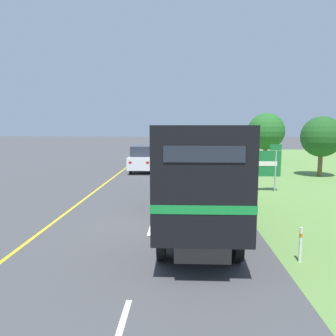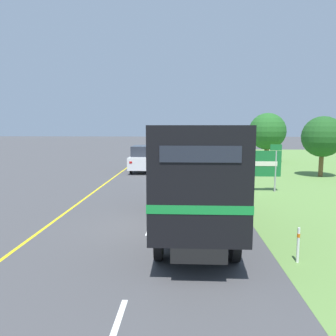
{
  "view_description": "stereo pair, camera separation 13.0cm",
  "coord_description": "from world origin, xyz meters",
  "px_view_note": "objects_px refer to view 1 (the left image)",
  "views": [
    {
      "loc": [
        1.07,
        -11.23,
        3.58
      ],
      "look_at": [
        0.3,
        7.21,
        1.2
      ],
      "focal_mm": 35.0,
      "sensor_mm": 36.0,
      "label": 1
    },
    {
      "loc": [
        1.2,
        -11.22,
        3.58
      ],
      "look_at": [
        0.3,
        7.21,
        1.2
      ],
      "focal_mm": 35.0,
      "sensor_mm": 36.0,
      "label": 2
    }
  ],
  "objects_px": {
    "highway_sign": "(264,164)",
    "delineator_post": "(301,244)",
    "lead_car_white": "(142,159)",
    "lead_car_white_ahead": "(189,147)",
    "roadside_tree_near": "(322,137)",
    "roadside_tree_mid": "(266,132)",
    "horse_trailer_truck": "(196,173)"
  },
  "relations": [
    {
      "from": "highway_sign",
      "to": "delineator_post",
      "type": "height_order",
      "value": "highway_sign"
    },
    {
      "from": "lead_car_white",
      "to": "lead_car_white_ahead",
      "type": "relative_size",
      "value": 1.02
    },
    {
      "from": "roadside_tree_near",
      "to": "roadside_tree_mid",
      "type": "relative_size",
      "value": 0.88
    },
    {
      "from": "horse_trailer_truck",
      "to": "roadside_tree_mid",
      "type": "bearing_deg",
      "value": 70.27
    },
    {
      "from": "lead_car_white_ahead",
      "to": "delineator_post",
      "type": "relative_size",
      "value": 4.71
    },
    {
      "from": "lead_car_white",
      "to": "delineator_post",
      "type": "relative_size",
      "value": 4.78
    },
    {
      "from": "roadside_tree_near",
      "to": "delineator_post",
      "type": "bearing_deg",
      "value": -113.94
    },
    {
      "from": "lead_car_white_ahead",
      "to": "roadside_tree_mid",
      "type": "height_order",
      "value": "roadside_tree_mid"
    },
    {
      "from": "horse_trailer_truck",
      "to": "lead_car_white_ahead",
      "type": "height_order",
      "value": "horse_trailer_truck"
    },
    {
      "from": "highway_sign",
      "to": "roadside_tree_mid",
      "type": "xyz_separation_m",
      "value": [
        3.83,
        14.88,
        1.51
      ]
    },
    {
      "from": "lead_car_white_ahead",
      "to": "roadside_tree_mid",
      "type": "distance_m",
      "value": 10.93
    },
    {
      "from": "horse_trailer_truck",
      "to": "highway_sign",
      "type": "distance_m",
      "value": 8.03
    },
    {
      "from": "roadside_tree_mid",
      "to": "delineator_post",
      "type": "relative_size",
      "value": 5.1
    },
    {
      "from": "horse_trailer_truck",
      "to": "delineator_post",
      "type": "distance_m",
      "value": 3.96
    },
    {
      "from": "horse_trailer_truck",
      "to": "lead_car_white_ahead",
      "type": "relative_size",
      "value": 1.89
    },
    {
      "from": "delineator_post",
      "to": "highway_sign",
      "type": "bearing_deg",
      "value": 81.94
    },
    {
      "from": "horse_trailer_truck",
      "to": "highway_sign",
      "type": "xyz_separation_m",
      "value": [
        4.0,
        6.95,
        -0.48
      ]
    },
    {
      "from": "horse_trailer_truck",
      "to": "roadside_tree_near",
      "type": "bearing_deg",
      "value": 53.33
    },
    {
      "from": "lead_car_white_ahead",
      "to": "lead_car_white",
      "type": "bearing_deg",
      "value": -105.13
    },
    {
      "from": "lead_car_white",
      "to": "lead_car_white_ahead",
      "type": "bearing_deg",
      "value": 74.87
    },
    {
      "from": "lead_car_white",
      "to": "delineator_post",
      "type": "distance_m",
      "value": 18.3
    },
    {
      "from": "lead_car_white_ahead",
      "to": "roadside_tree_near",
      "type": "xyz_separation_m",
      "value": [
        8.89,
        -17.07,
        1.89
      ]
    },
    {
      "from": "roadside_tree_near",
      "to": "delineator_post",
      "type": "distance_m",
      "value": 16.7
    },
    {
      "from": "lead_car_white",
      "to": "delineator_post",
      "type": "height_order",
      "value": "lead_car_white"
    },
    {
      "from": "lead_car_white_ahead",
      "to": "delineator_post",
      "type": "height_order",
      "value": "lead_car_white_ahead"
    },
    {
      "from": "lead_car_white_ahead",
      "to": "roadside_tree_mid",
      "type": "xyz_separation_m",
      "value": [
        7.36,
        -7.81,
        2.1
      ]
    },
    {
      "from": "highway_sign",
      "to": "delineator_post",
      "type": "relative_size",
      "value": 2.73
    },
    {
      "from": "highway_sign",
      "to": "lead_car_white",
      "type": "bearing_deg",
      "value": 134.44
    },
    {
      "from": "lead_car_white_ahead",
      "to": "roadside_tree_near",
      "type": "height_order",
      "value": "roadside_tree_near"
    },
    {
      "from": "lead_car_white_ahead",
      "to": "roadside_tree_mid",
      "type": "relative_size",
      "value": 0.92
    },
    {
      "from": "lead_car_white",
      "to": "roadside_tree_near",
      "type": "height_order",
      "value": "roadside_tree_near"
    },
    {
      "from": "highway_sign",
      "to": "horse_trailer_truck",
      "type": "bearing_deg",
      "value": -119.89
    }
  ]
}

